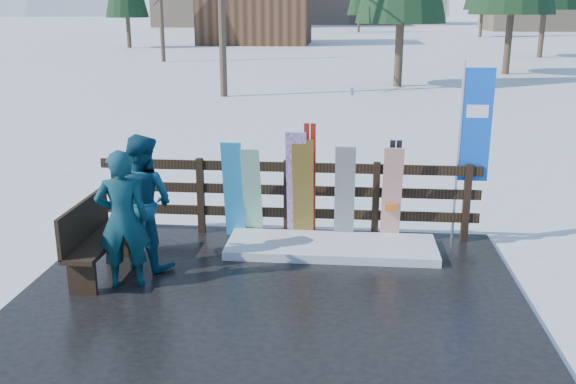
# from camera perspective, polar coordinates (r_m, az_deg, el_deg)

# --- Properties ---
(ground) EXTENTS (700.00, 700.00, 0.00)m
(ground) POSITION_cam_1_polar(r_m,az_deg,el_deg) (7.67, -1.66, -9.98)
(ground) COLOR white
(ground) RESTS_ON ground
(deck) EXTENTS (6.00, 5.00, 0.08)m
(deck) POSITION_cam_1_polar(r_m,az_deg,el_deg) (7.65, -1.67, -9.71)
(deck) COLOR black
(deck) RESTS_ON ground
(fence) EXTENTS (5.60, 0.10, 1.15)m
(fence) POSITION_cam_1_polar(r_m,az_deg,el_deg) (9.45, -0.08, -0.07)
(fence) COLOR black
(fence) RESTS_ON deck
(snow_patch) EXTENTS (2.92, 1.00, 0.12)m
(snow_patch) POSITION_cam_1_polar(r_m,az_deg,el_deg) (9.04, 3.86, -4.89)
(snow_patch) COLOR white
(snow_patch) RESTS_ON deck
(bench) EXTENTS (0.41, 1.50, 0.97)m
(bench) POSITION_cam_1_polar(r_m,az_deg,el_deg) (8.47, -16.90, -3.76)
(bench) COLOR black
(bench) RESTS_ON deck
(snowboard_0) EXTENTS (0.29, 0.33, 1.48)m
(snowboard_0) POSITION_cam_1_polar(r_m,az_deg,el_deg) (9.32, -4.87, 0.15)
(snowboard_0) COLOR #2791CE
(snowboard_0) RESTS_ON deck
(snowboard_1) EXTENTS (0.27, 0.40, 1.40)m
(snowboard_1) POSITION_cam_1_polar(r_m,az_deg,el_deg) (9.29, -3.22, -0.13)
(snowboard_1) COLOR white
(snowboard_1) RESTS_ON deck
(snowboard_2) EXTENTS (0.30, 0.34, 1.54)m
(snowboard_2) POSITION_cam_1_polar(r_m,az_deg,el_deg) (9.19, 1.34, 0.17)
(snowboard_2) COLOR gold
(snowboard_2) RESTS_ON deck
(snowboard_3) EXTENTS (0.29, 0.39, 1.65)m
(snowboard_3) POSITION_cam_1_polar(r_m,az_deg,el_deg) (9.18, 0.76, 0.50)
(snowboard_3) COLOR white
(snowboard_3) RESTS_ON deck
(snowboard_4) EXTENTS (0.29, 0.26, 1.44)m
(snowboard_4) POSITION_cam_1_polar(r_m,az_deg,el_deg) (9.18, 5.05, -0.22)
(snowboard_4) COLOR black
(snowboard_4) RESTS_ON deck
(snowboard_5) EXTENTS (0.28, 0.31, 1.44)m
(snowboard_5) POSITION_cam_1_polar(r_m,az_deg,el_deg) (9.21, 9.20, -0.32)
(snowboard_5) COLOR silver
(snowboard_5) RESTS_ON deck
(ski_pair_a) EXTENTS (0.16, 0.28, 1.75)m
(ski_pair_a) POSITION_cam_1_polar(r_m,az_deg,el_deg) (9.22, 1.96, 0.91)
(ski_pair_a) COLOR maroon
(ski_pair_a) RESTS_ON deck
(ski_pair_b) EXTENTS (0.17, 0.22, 1.53)m
(ski_pair_b) POSITION_cam_1_polar(r_m,az_deg,el_deg) (9.26, 9.34, 0.05)
(ski_pair_b) COLOR black
(ski_pair_b) RESTS_ON deck
(rental_flag) EXTENTS (0.45, 0.04, 2.60)m
(rental_flag) POSITION_cam_1_polar(r_m,az_deg,el_deg) (9.40, 16.04, 5.15)
(rental_flag) COLOR silver
(rental_flag) RESTS_ON deck
(person_front) EXTENTS (0.71, 0.57, 1.71)m
(person_front) POSITION_cam_1_polar(r_m,az_deg,el_deg) (7.91, -14.50, -2.39)
(person_front) COLOR #0E504A
(person_front) RESTS_ON deck
(person_back) EXTENTS (1.05, 0.96, 1.76)m
(person_back) POSITION_cam_1_polar(r_m,az_deg,el_deg) (8.48, -12.77, -0.82)
(person_back) COLOR navy
(person_back) RESTS_ON deck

